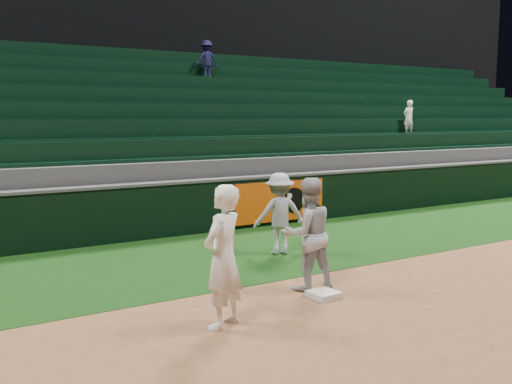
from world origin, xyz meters
TOP-DOWN VIEW (x-y plane):
  - ground at (0.00, 0.00)m, footprint 70.00×70.00m
  - foul_grass at (0.00, 3.00)m, footprint 36.00×4.20m
  - upper_deck at (0.00, 17.45)m, footprint 40.00×12.00m
  - first_base at (0.34, -0.16)m, footprint 0.43×0.43m
  - first_baseman at (-1.51, -0.43)m, footprint 0.81×0.72m
  - baserunner at (0.38, 0.32)m, footprint 0.94×0.78m
  - base_coach at (1.29, 2.47)m, footprint 1.15×0.84m
  - field_wall at (0.03, 5.20)m, footprint 36.00×0.45m
  - stadium_seating at (-0.00, 8.97)m, footprint 36.00×5.95m

SIDE VIEW (x-z plane):
  - ground at x=0.00m, z-range 0.00..0.00m
  - foul_grass at x=0.00m, z-range 0.00..0.01m
  - first_base at x=0.34m, z-range 0.00..0.09m
  - field_wall at x=0.03m, z-range 0.01..1.26m
  - base_coach at x=1.29m, z-range 0.01..1.61m
  - baserunner at x=0.38m, z-range 0.00..1.76m
  - first_baseman at x=-1.51m, z-range 0.00..1.85m
  - stadium_seating at x=0.00m, z-range -0.86..4.26m
  - upper_deck at x=0.00m, z-range 0.00..12.00m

